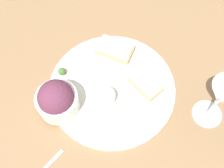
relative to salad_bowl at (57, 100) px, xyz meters
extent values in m
plane|color=#93704C|center=(-0.10, -0.10, -0.05)|extent=(4.00, 4.00, 0.00)
cylinder|color=silver|center=(-0.10, -0.10, -0.05)|extent=(0.33, 0.33, 0.01)
cylinder|color=white|center=(0.00, 0.00, -0.01)|extent=(0.10, 0.10, 0.05)
sphere|color=#6B334C|center=(0.00, 0.00, 0.01)|extent=(0.09, 0.09, 0.09)
cylinder|color=white|center=(-0.10, -0.07, -0.03)|extent=(0.05, 0.05, 0.03)
cylinder|color=beige|center=(-0.10, -0.07, -0.02)|extent=(0.04, 0.04, 0.01)
cube|color=#D1B27F|center=(-0.06, -0.21, -0.03)|extent=(0.10, 0.06, 0.02)
cube|color=#F4E5C1|center=(-0.06, -0.21, -0.02)|extent=(0.09, 0.06, 0.01)
cube|color=#D1B27F|center=(-0.17, -0.15, -0.03)|extent=(0.10, 0.08, 0.02)
cube|color=#F4E5C1|center=(-0.17, -0.15, -0.02)|extent=(0.10, 0.08, 0.01)
cylinder|color=silver|center=(-0.35, -0.14, -0.05)|extent=(0.08, 0.08, 0.01)
cylinder|color=silver|center=(-0.35, -0.14, -0.01)|extent=(0.01, 0.01, 0.07)
cone|color=silver|center=(-0.35, -0.14, 0.06)|extent=(0.07, 0.07, 0.08)
sphere|color=#477533|center=(0.04, -0.09, -0.03)|extent=(0.02, 0.02, 0.02)
camera|label=1|loc=(-0.24, 0.19, 0.62)|focal=45.00mm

